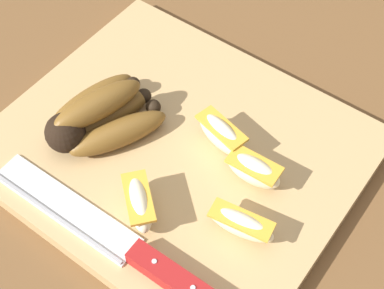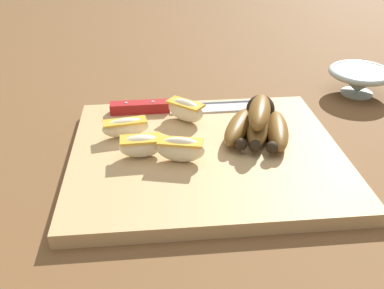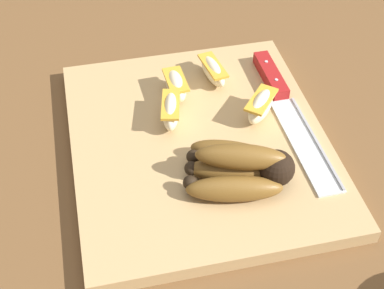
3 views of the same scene
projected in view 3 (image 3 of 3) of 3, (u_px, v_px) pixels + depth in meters
name	position (u px, v px, depth m)	size (l,w,h in m)	color
ground_plane	(192.00, 155.00, 0.76)	(6.00, 6.00, 0.00)	brown
cutting_board	(199.00, 143.00, 0.76)	(0.39, 0.34, 0.02)	tan
banana_bunch	(241.00, 168.00, 0.68)	(0.12, 0.14, 0.06)	black
chefs_knife	(282.00, 97.00, 0.80)	(0.28, 0.04, 0.02)	silver
apple_wedge_near	(171.00, 111.00, 0.76)	(0.07, 0.04, 0.04)	beige
apple_wedge_middle	(173.00, 86.00, 0.80)	(0.06, 0.03, 0.03)	beige
apple_wedge_far	(213.00, 71.00, 0.83)	(0.07, 0.03, 0.03)	beige
apple_wedge_extra	(261.00, 106.00, 0.77)	(0.07, 0.06, 0.04)	beige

